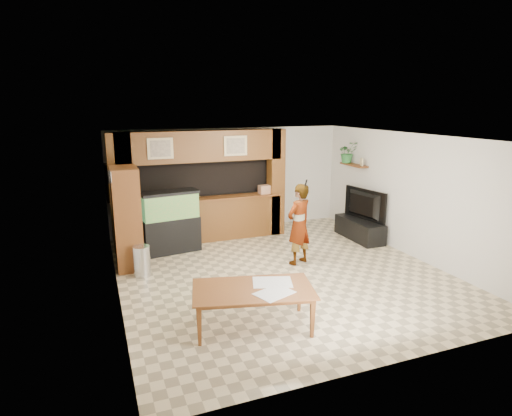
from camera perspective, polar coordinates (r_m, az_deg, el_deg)
name	(u,v)px	position (r m, az deg, el deg)	size (l,w,h in m)	color
floor	(281,272)	(8.40, 3.32, -8.56)	(6.50, 6.50, 0.00)	#C9B58C
ceiling	(283,137)	(7.80, 3.59, 9.41)	(6.50, 6.50, 0.00)	white
wall_back	(229,179)	(10.98, -3.59, 3.83)	(6.00, 6.00, 0.00)	beige
wall_left	(113,223)	(7.32, -18.47, -1.91)	(6.50, 6.50, 0.00)	beige
wall_right	(411,195)	(9.62, 19.96, 1.60)	(6.50, 6.50, 0.00)	beige
partition	(199,186)	(10.15, -7.66, 2.98)	(4.20, 0.99, 2.60)	brown
wall_clock	(110,177)	(8.18, -18.92, 3.95)	(0.05, 0.25, 0.25)	black
wall_shelf	(354,165)	(10.98, 12.90, 5.62)	(0.25, 0.90, 0.04)	brown
pantry_cabinet	(127,218)	(8.73, -16.84, -1.32)	(0.50, 0.82, 2.01)	brown
trash_can	(142,261)	(8.42, -14.99, -6.84)	(0.32, 0.32, 0.59)	#B2B2B7
aquarium	(171,223)	(9.48, -11.31, -1.93)	(1.23, 0.46, 1.37)	black
tv_stand	(359,229)	(10.62, 13.63, -2.77)	(0.52, 1.42, 0.47)	black
television	(361,205)	(10.47, 13.82, 0.42)	(1.29, 0.17, 0.74)	black
photo_frame	(362,162)	(10.70, 13.91, 5.97)	(0.03, 0.14, 0.19)	tan
potted_plant	(348,152)	(11.15, 12.11, 7.27)	(0.48, 0.42, 0.53)	#2C6E32
person	(299,224)	(8.64, 5.74, -2.17)	(0.60, 0.40, 1.65)	#926D50
microphone	(306,183)	(8.33, 6.68, 3.34)	(0.03, 0.03, 0.15)	black
dining_table	(253,309)	(6.34, -0.34, -13.30)	(1.73, 0.96, 0.61)	brown
newspaper_a	(274,293)	(6.09, 2.44, -11.27)	(0.52, 0.37, 0.01)	silver
newspaper_b	(272,282)	(6.43, 2.19, -9.86)	(0.57, 0.42, 0.01)	silver
counter_box	(265,189)	(10.49, 1.22, 2.51)	(0.31, 0.20, 0.20)	tan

